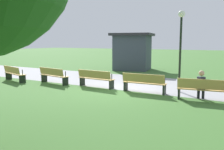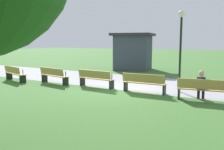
{
  "view_description": "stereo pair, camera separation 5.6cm",
  "coord_description": "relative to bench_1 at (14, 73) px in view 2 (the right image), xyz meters",
  "views": [
    {
      "loc": [
        5.71,
        -10.42,
        2.33
      ],
      "look_at": [
        0.0,
        -0.7,
        0.8
      ],
      "focal_mm": 39.7,
      "sensor_mm": 36.0,
      "label": 1
    },
    {
      "loc": [
        5.76,
        -10.39,
        2.33
      ],
      "look_at": [
        0.0,
        -0.7,
        0.8
      ],
      "focal_mm": 39.7,
      "sensor_mm": 36.0,
      "label": 2
    }
  ],
  "objects": [
    {
      "name": "ground_plane",
      "position": [
        6.58,
        0.91,
        -0.48
      ],
      "size": [
        120.0,
        120.0,
        0.0
      ],
      "primitive_type": "plane",
      "color": "#3D6B2D"
    },
    {
      "name": "path_paving",
      "position": [
        6.58,
        3.29,
        -0.48
      ],
      "size": [
        33.23,
        4.97,
        0.01
      ],
      "primitive_type": "cube",
      "color": "#939399",
      "rests_on": "ground"
    },
    {
      "name": "bench_1",
      "position": [
        0.0,
        0.0,
        0.0
      ],
      "size": [
        2.05,
        0.96,
        0.89
      ],
      "rotation": [
        0.0,
        0.0,
        -0.25
      ],
      "color": "tan",
      "rests_on": "ground"
    },
    {
      "name": "bench_2",
      "position": [
        2.6,
        0.54,
        0.0
      ],
      "size": [
        2.04,
        0.77,
        0.89
      ],
      "rotation": [
        0.0,
        0.0,
        -0.15
      ],
      "color": "tan",
      "rests_on": "ground"
    },
    {
      "name": "bench_3",
      "position": [
        5.25,
        0.8,
        0.0
      ],
      "size": [
        2.01,
        0.57,
        0.89
      ],
      "rotation": [
        0.0,
        0.0,
        -0.05
      ],
      "color": "tan",
      "rests_on": "ground"
    },
    {
      "name": "bench_4",
      "position": [
        7.91,
        0.8,
        0.0
      ],
      "size": [
        2.01,
        0.57,
        0.89
      ],
      "rotation": [
        0.0,
        0.0,
        0.05
      ],
      "color": "tan",
      "rests_on": "ground"
    },
    {
      "name": "bench_5",
      "position": [
        10.56,
        0.54,
        0.0
      ],
      "size": [
        2.04,
        0.77,
        0.89
      ],
      "rotation": [
        0.0,
        0.0,
        0.15
      ],
      "color": "tan",
      "rests_on": "ground"
    },
    {
      "name": "person_seated",
      "position": [
        10.43,
        0.66,
        0.16
      ],
      "size": [
        0.38,
        0.56,
        1.2
      ],
      "rotation": [
        0.0,
        0.0,
        0.15
      ],
      "color": "#2D3347",
      "rests_on": "ground"
    },
    {
      "name": "lamp_post",
      "position": [
        9.23,
        1.88,
        2.14
      ],
      "size": [
        0.32,
        0.32,
        3.72
      ],
      "color": "black",
      "rests_on": "ground"
    },
    {
      "name": "kiosk",
      "position": [
        3.39,
        9.0,
        1.05
      ],
      "size": [
        3.78,
        3.79,
        2.98
      ],
      "rotation": [
        0.0,
        0.0,
        0.21
      ],
      "color": "#38424C",
      "rests_on": "ground"
    }
  ]
}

